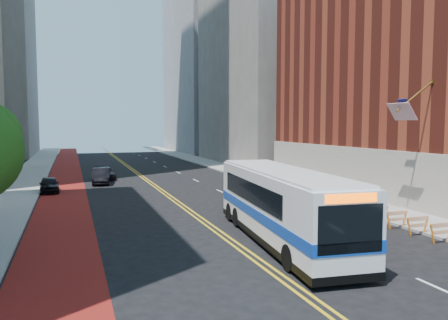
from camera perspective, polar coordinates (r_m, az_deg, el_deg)
ground at (r=16.58m, az=8.91°, el=-15.91°), size 160.00×160.00×0.00m
sidewalk_left at (r=44.26m, az=-25.16°, el=-3.25°), size 4.00×140.00×0.15m
sidewalk_right at (r=48.11m, az=4.61°, el=-2.23°), size 4.00×140.00×0.15m
bus_lane_paint at (r=44.04m, az=-20.09°, el=-3.23°), size 3.60×140.00×0.01m
center_line_inner at (r=44.62m, az=-9.86°, el=-2.91°), size 0.14×140.00×0.01m
center_line_outer at (r=44.68m, az=-9.41°, el=-2.90°), size 0.14×140.00×0.01m
lane_dashes at (r=53.39m, az=-6.00°, el=-1.64°), size 0.14×98.20×0.01m
midrise_right_near at (r=70.19m, az=7.06°, el=16.25°), size 18.00×26.00×40.00m
midrise_right_far at (r=99.28m, az=-0.43°, el=17.24°), size 20.00×28.00×55.00m
construction_barriers at (r=24.64m, az=25.20°, el=-7.83°), size 1.42×10.91×1.00m
transit_bus at (r=21.93m, az=7.48°, el=-5.72°), size 4.18×13.32×3.60m
car_a at (r=40.58m, az=-21.87°, el=-2.99°), size 1.79×3.96×1.32m
car_b at (r=44.68m, az=-15.77°, el=-2.03°), size 1.97×4.74×1.52m
car_c at (r=48.22m, az=-15.26°, el=-1.68°), size 2.12×4.57×1.29m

